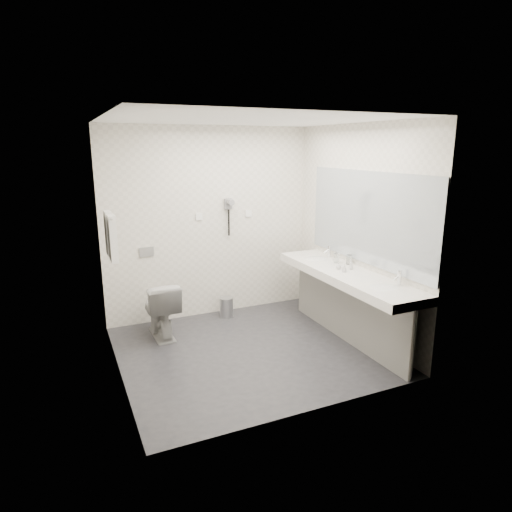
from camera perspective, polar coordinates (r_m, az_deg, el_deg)
name	(u,v)px	position (r m, az deg, el deg)	size (l,w,h in m)	color
floor	(249,350)	(5.13, -0.86, -12.00)	(2.80, 2.80, 0.00)	#2B2B30
ceiling	(248,119)	(4.62, -0.97, 17.10)	(2.80, 2.80, 0.00)	white
wall_back	(210,223)	(5.92, -5.93, 4.18)	(2.80, 2.80, 0.00)	white
wall_front	(313,273)	(3.60, 7.33, -2.21)	(2.80, 2.80, 0.00)	white
wall_left	(112,255)	(4.37, -18.00, 0.10)	(2.60, 2.60, 0.00)	white
wall_right	(357,232)	(5.42, 12.82, 3.01)	(2.60, 2.60, 0.00)	white
vanity_counter	(346,275)	(5.21, 11.45, -2.45)	(0.55, 2.20, 0.10)	white
vanity_panel	(346,310)	(5.35, 11.45, -6.79)	(0.03, 2.15, 0.75)	gray
vanity_post_near	(412,345)	(4.64, 19.34, -10.66)	(0.06, 0.06, 0.75)	silver
vanity_post_far	(303,285)	(6.19, 6.09, -3.72)	(0.06, 0.06, 0.75)	silver
mirror	(368,218)	(5.22, 14.12, 4.76)	(0.02, 2.20, 1.05)	#B2BCC6
basin_near	(384,289)	(4.71, 16.06, -4.04)	(0.40, 0.31, 0.05)	white
basin_far	(316,260)	(5.72, 7.70, -0.46)	(0.40, 0.31, 0.05)	white
faucet_near	(399,278)	(4.81, 17.91, -2.68)	(0.04, 0.04, 0.15)	silver
faucet_far	(329,251)	(5.80, 9.36, 0.60)	(0.04, 0.04, 0.15)	silver
soap_bottle_a	(344,268)	(5.14, 11.23, -1.53)	(0.04, 0.04, 0.09)	white
soap_bottle_b	(339,266)	(5.26, 10.53, -1.23)	(0.06, 0.06, 0.08)	white
soap_bottle_c	(351,265)	(5.27, 12.10, -1.09)	(0.04, 0.04, 0.11)	white
glass_left	(349,260)	(5.50, 11.82, -0.45)	(0.06, 0.06, 0.11)	silver
glass_right	(336,258)	(5.53, 10.28, -0.24)	(0.07, 0.07, 0.12)	silver
toilet	(160,309)	(5.49, -12.16, -6.63)	(0.39, 0.68, 0.69)	white
flush_plate	(147,252)	(5.76, -13.85, 0.53)	(0.18, 0.02, 0.12)	#B2B5BA
pedal_bin	(226,308)	(6.04, -3.83, -6.62)	(0.18, 0.18, 0.26)	#B2B5BA
bin_lid	(226,298)	(5.99, -3.85, -5.41)	(0.18, 0.18, 0.01)	#B2B5BA
towel_rail	(108,215)	(4.86, -18.44, 5.01)	(0.02, 0.02, 0.62)	silver
towel_near	(112,238)	(4.76, -17.93, 2.18)	(0.07, 0.24, 0.48)	white
towel_far	(109,233)	(5.04, -18.31, 2.76)	(0.07, 0.24, 0.48)	white
dryer_cradle	(228,204)	(5.93, -3.59, 6.70)	(0.10, 0.04, 0.14)	gray
dryer_barrel	(230,202)	(5.87, -3.35, 6.92)	(0.08, 0.08, 0.14)	gray
dryer_cord	(229,223)	(5.96, -3.50, 4.30)	(0.02, 0.02, 0.35)	black
switch_plate_a	(199,217)	(5.84, -7.31, 5.02)	(0.09, 0.02, 0.09)	white
switch_plate_b	(248,213)	(6.08, -0.97, 5.48)	(0.09, 0.02, 0.09)	white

